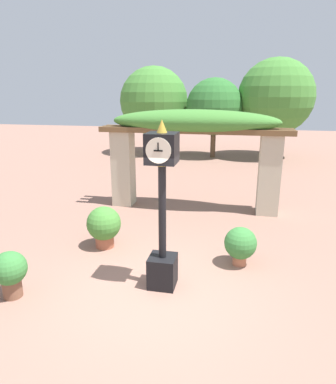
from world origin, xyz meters
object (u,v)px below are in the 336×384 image
(potted_plant_near_right, at_px, (10,271))
(potted_plant_far_left, at_px, (240,244))
(potted_plant_near_left, at_px, (104,225))
(pedestal_clock, at_px, (162,212))

(potted_plant_near_right, height_order, potted_plant_far_left, potted_plant_near_right)
(potted_plant_near_left, xyz_separation_m, potted_plant_near_right, (-0.84, -2.28, -0.04))
(pedestal_clock, relative_size, potted_plant_far_left, 3.71)
(pedestal_clock, xyz_separation_m, potted_plant_far_left, (1.42, 1.13, -1.01))
(pedestal_clock, xyz_separation_m, potted_plant_near_left, (-1.71, 1.37, -0.93))
(pedestal_clock, bearing_deg, potted_plant_far_left, 38.43)
(potted_plant_near_left, distance_m, potted_plant_far_left, 3.15)
(pedestal_clock, height_order, potted_plant_near_right, pedestal_clock)
(potted_plant_near_left, bearing_deg, potted_plant_near_right, -110.17)
(pedestal_clock, height_order, potted_plant_near_left, pedestal_clock)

